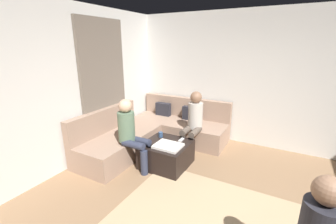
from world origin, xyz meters
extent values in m
cube|color=silver|center=(0.00, 2.94, 1.35)|extent=(6.00, 0.12, 2.70)
cube|color=silver|center=(-2.94, 0.00, 1.35)|extent=(0.12, 6.00, 2.70)
cube|color=#726659|center=(-2.84, 1.30, 1.25)|extent=(0.06, 1.10, 2.50)
cube|color=#9E7F6B|center=(-1.78, 2.41, 0.21)|extent=(2.10, 0.85, 0.42)
cube|color=#9E7F6B|center=(-1.78, 2.76, 0.65)|extent=(2.10, 0.14, 0.45)
cube|color=#9E7F6B|center=(-2.41, 1.13, 0.21)|extent=(0.85, 1.70, 0.42)
cube|color=#9E7F6B|center=(-2.76, 1.13, 0.65)|extent=(0.14, 1.70, 0.45)
cube|color=#26262D|center=(-2.28, 2.58, 0.54)|extent=(0.36, 0.12, 0.36)
cube|color=#26262D|center=(-1.58, 2.58, 0.54)|extent=(0.36, 0.12, 0.36)
cube|color=black|center=(-1.45, 1.25, 0.21)|extent=(0.76, 0.76, 0.42)
cube|color=white|center=(-1.35, 1.13, 0.44)|extent=(0.44, 0.36, 0.04)
cylinder|color=#334C72|center=(-1.67, 1.43, 0.47)|extent=(0.08, 0.08, 0.10)
cube|color=white|center=(-1.27, 1.47, 0.43)|extent=(0.05, 0.15, 0.02)
cylinder|color=brown|center=(-1.16, 1.63, 0.21)|extent=(0.12, 0.12, 0.42)
cylinder|color=brown|center=(-1.34, 1.63, 0.21)|extent=(0.12, 0.12, 0.42)
cylinder|color=brown|center=(-1.16, 1.83, 0.48)|extent=(0.12, 0.40, 0.12)
cylinder|color=brown|center=(-1.34, 1.83, 0.48)|extent=(0.12, 0.40, 0.12)
cylinder|color=beige|center=(-1.25, 2.03, 0.73)|extent=(0.28, 0.28, 0.50)
sphere|color=#8C664C|center=(-1.25, 2.03, 1.09)|extent=(0.22, 0.22, 0.22)
cylinder|color=#2D3347|center=(-1.63, 1.00, 0.21)|extent=(0.12, 0.12, 0.42)
cylinder|color=#2D3347|center=(-1.63, 0.82, 0.21)|extent=(0.12, 0.12, 0.42)
cylinder|color=#2D3347|center=(-1.83, 1.00, 0.48)|extent=(0.40, 0.12, 0.12)
cylinder|color=#2D3347|center=(-1.83, 0.82, 0.48)|extent=(0.40, 0.12, 0.12)
cylinder|color=#597259|center=(-2.03, 0.91, 0.73)|extent=(0.28, 0.28, 0.50)
sphere|color=#D8AD8C|center=(-2.03, 0.91, 1.09)|extent=(0.22, 0.22, 0.22)
sphere|color=#8C664C|center=(0.61, -0.11, 1.07)|extent=(0.22, 0.22, 0.22)
camera|label=1|loc=(0.26, -1.83, 2.06)|focal=23.99mm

